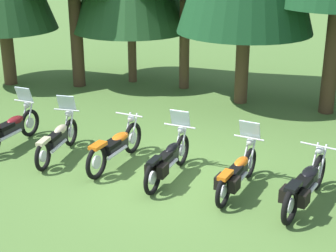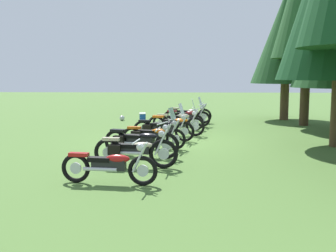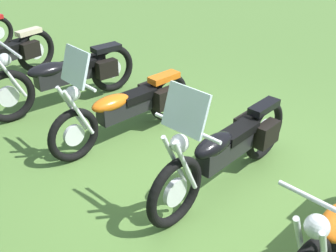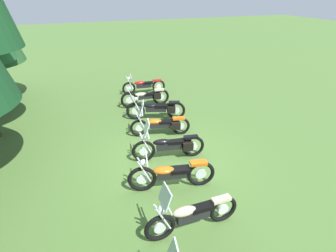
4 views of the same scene
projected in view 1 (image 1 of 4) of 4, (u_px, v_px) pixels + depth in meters
ground_plane at (170, 177)px, 11.34m from camera, size 80.00×80.00×0.00m
motorcycle_1 at (11, 128)px, 12.83m from camera, size 0.66×2.22×1.37m
motorcycle_2 at (58, 138)px, 12.21m from camera, size 0.65×2.20×1.35m
motorcycle_3 at (116, 146)px, 11.78m from camera, size 0.79×2.30×1.03m
motorcycle_4 at (168, 159)px, 11.07m from camera, size 0.82×2.26×1.37m
motorcycle_5 at (237, 172)px, 10.52m from camera, size 0.87×2.13×1.34m
motorcycle_6 at (305, 184)px, 9.96m from camera, size 1.08×2.31×1.03m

